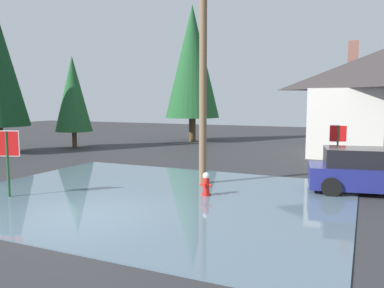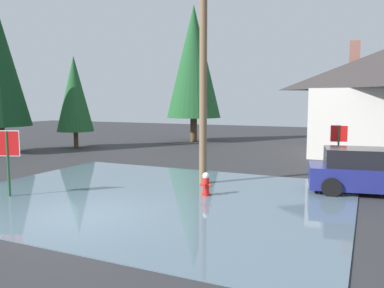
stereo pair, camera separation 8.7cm
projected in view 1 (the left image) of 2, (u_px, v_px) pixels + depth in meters
ground_plane at (83, 219)px, 10.43m from camera, size 80.00×80.00×0.10m
flood_puddle at (150, 195)px, 12.76m from camera, size 12.54×9.84×0.03m
lane_stop_bar at (29, 226)px, 9.71m from camera, size 3.06×0.51×0.01m
stop_sign_near at (7, 150)px, 12.39m from camera, size 0.79×0.30×2.18m
fire_hydrant at (206, 185)px, 12.67m from camera, size 0.40×0.34×0.80m
utility_pole at (203, 57)px, 14.06m from camera, size 1.60×0.28×9.07m
stop_sign_far at (338, 139)px, 17.00m from camera, size 0.73×0.10×2.07m
parked_car at (371, 172)px, 13.07m from camera, size 4.46×2.52×1.53m
pine_tree_tall_left at (73, 94)px, 25.71m from camera, size 2.44×2.44×6.11m
pine_tree_short_left at (192, 62)px, 29.35m from camera, size 4.14×4.14×10.34m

